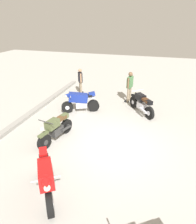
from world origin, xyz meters
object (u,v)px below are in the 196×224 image
Objects in this scene: motorcycle_black_cruiser at (142,104)px; motorcycle_red_sportbike at (46,177)px; person_in_black_shirt at (80,80)px; person_in_green_shirt at (130,85)px; motorcycle_blue_sportbike at (80,101)px; motorcycle_olive_vintage at (56,129)px.

motorcycle_red_sportbike reaches higher than motorcycle_black_cruiser.
motorcycle_red_sportbike is 1.05× the size of person_in_black_shirt.
person_in_green_shirt reaches higher than motorcycle_red_sportbike.
person_in_black_shirt is at bearing 5.56° from person_in_green_shirt.
motorcycle_blue_sportbike is at bearing 56.12° from person_in_green_shirt.
person_in_green_shirt reaches higher than motorcycle_blue_sportbike.
motorcycle_red_sportbike is at bearing 93.19° from person_in_green_shirt.
person_in_green_shirt is at bearing -7.07° from motorcycle_black_cruiser.
motorcycle_blue_sportbike is at bearing -98.82° from person_in_black_shirt.
person_in_green_shirt is 3.16m from person_in_black_shirt.
person_in_black_shirt is (2.49, 0.94, 0.33)m from motorcycle_blue_sportbike.
motorcycle_black_cruiser is at bearing 151.00° from motorcycle_olive_vintage.
motorcycle_red_sportbike is at bearing -104.87° from person_in_black_shirt.
motorcycle_black_cruiser is 6.27m from motorcycle_red_sportbike.
motorcycle_black_cruiser is at bearing 132.96° from person_in_green_shirt.
motorcycle_black_cruiser is at bearing -53.16° from person_in_black_shirt.
person_in_green_shirt is at bearing 136.92° from motorcycle_red_sportbike.
motorcycle_black_cruiser is 3.13m from motorcycle_blue_sportbike.
motorcycle_olive_vintage is at bearing -108.83° from person_in_black_shirt.
motorcycle_blue_sportbike reaches higher than motorcycle_black_cruiser.
motorcycle_olive_vintage is at bearing 168.12° from motorcycle_red_sportbike.
motorcycle_red_sportbike is 0.93× the size of motorcycle_blue_sportbike.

